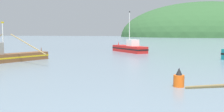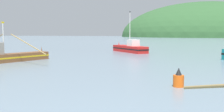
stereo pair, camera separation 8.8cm
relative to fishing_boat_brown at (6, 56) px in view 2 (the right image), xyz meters
The scene contains 5 objects.
hill_far_left 235.59m from the fishing_boat_brown, 79.44° to the left, with size 159.31×127.44×66.43m, color #2D562D.
hill_far_center 235.62m from the fishing_boat_brown, 78.39° to the left, with size 124.12×99.30×52.65m, color #516B38.
fishing_boat_brown is the anchor object (origin of this frame).
fishing_boat_red 23.50m from the fishing_boat_brown, 59.75° to the left, with size 8.03×8.53×7.71m.
channel_buoy 22.84m from the fishing_boat_brown, 23.84° to the right, with size 0.73×0.73×1.30m.
Camera 2 is at (4.98, 1.05, 3.63)m, focal length 40.11 mm.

